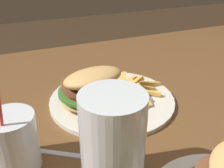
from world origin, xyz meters
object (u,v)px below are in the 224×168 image
(meal_plate_near, at_px, (101,92))
(juice_glass, at_px, (14,144))
(spoon, at_px, (102,157))
(beer_glass, at_px, (113,145))

(meal_plate_near, height_order, juice_glass, juice_glass)
(juice_glass, height_order, spoon, juice_glass)
(beer_glass, distance_m, juice_glass, 0.17)
(juice_glass, distance_m, spoon, 0.15)
(meal_plate_near, distance_m, juice_glass, 0.24)
(meal_plate_near, relative_size, spoon, 1.89)
(beer_glass, bearing_deg, juice_glass, -35.37)
(juice_glass, bearing_deg, meal_plate_near, -147.65)
(meal_plate_near, xyz_separation_m, spoon, (0.06, 0.17, -0.03))
(meal_plate_near, bearing_deg, juice_glass, 32.35)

